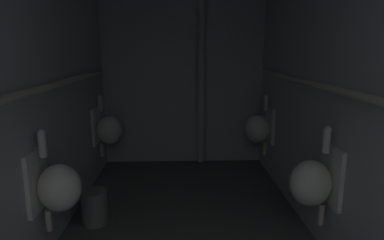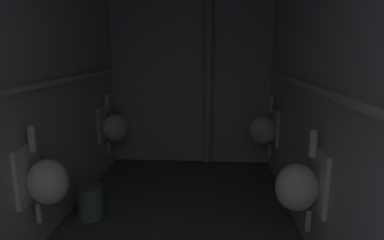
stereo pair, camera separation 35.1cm
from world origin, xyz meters
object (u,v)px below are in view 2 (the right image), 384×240
at_px(urinal_right_mid, 300,186).
at_px(waste_bin, 90,202).
at_px(urinal_left_mid, 45,180).
at_px(urinal_left_far, 113,127).
at_px(standpipe_back_wall, 208,77).
at_px(urinal_right_far, 264,129).

height_order(urinal_right_mid, waste_bin, urinal_right_mid).
distance_m(urinal_left_mid, urinal_left_far, 1.68).
bearing_deg(waste_bin, standpipe_back_wall, 55.93).
xyz_separation_m(urinal_left_mid, urinal_left_far, (0.00, 1.68, 0.00)).
relative_size(urinal_left_far, waste_bin, 2.46).
distance_m(urinal_right_mid, waste_bin, 1.88).
height_order(urinal_left_mid, standpipe_back_wall, standpipe_back_wall).
height_order(urinal_right_far, standpipe_back_wall, standpipe_back_wall).
height_order(urinal_left_far, urinal_right_mid, same).
height_order(urinal_left_mid, urinal_left_far, same).
bearing_deg(urinal_left_far, waste_bin, -84.98).
xyz_separation_m(urinal_left_mid, urinal_right_mid, (1.84, 0.01, 0.00)).
distance_m(urinal_left_mid, standpipe_back_wall, 2.50).
bearing_deg(urinal_left_mid, urinal_left_far, 90.00).
xyz_separation_m(urinal_left_mid, waste_bin, (0.10, 0.57, -0.45)).
height_order(urinal_left_far, urinal_right_far, same).
height_order(urinal_left_mid, waste_bin, urinal_left_mid).
bearing_deg(urinal_left_mid, urinal_right_mid, 0.43).
bearing_deg(standpipe_back_wall, urinal_left_mid, -118.49).
bearing_deg(waste_bin, urinal_left_far, 95.02).
bearing_deg(urinal_right_far, standpipe_back_wall, 146.64).
xyz_separation_m(urinal_right_mid, standpipe_back_wall, (-0.69, 2.12, 0.59)).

